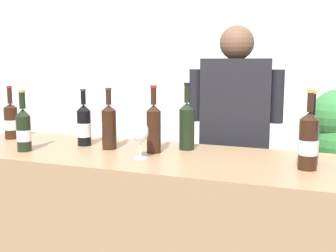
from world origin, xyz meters
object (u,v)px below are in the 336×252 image
Objects in this scene: wine_bottle_5 at (84,125)px; wine_bottle_7 at (308,141)px; wine_bottle_6 at (187,124)px; wine_glass at (140,133)px; wine_bottle_1 at (109,125)px; wine_bottle_4 at (311,139)px; wine_bottle_2 at (24,129)px; person_server at (234,165)px; wine_bottle_0 at (11,121)px; wine_bottle_8 at (154,127)px.

wine_bottle_5 is 0.92× the size of wine_bottle_7.
wine_bottle_6 reaches higher than wine_glass.
wine_bottle_4 reaches higher than wine_bottle_1.
wine_bottle_2 is (-0.39, -0.21, -0.01)m from wine_bottle_1.
wine_bottle_7 is at bearing -92.89° from wine_bottle_4.
wine_bottle_7 reaches higher than wine_bottle_2.
wine_bottle_1 is 0.99× the size of wine_bottle_4.
person_server is (0.30, 0.73, -0.30)m from wine_glass.
wine_bottle_6 is (1.10, 0.08, 0.02)m from wine_bottle_0.
wine_bottle_2 is (0.32, -0.26, 0.01)m from wine_bottle_0.
wine_bottle_1 is 0.20× the size of person_server.
wine_bottle_2 is at bearing -174.67° from wine_bottle_7.
wine_bottle_0 reaches higher than wine_bottle_5.
wine_bottle_2 is 0.85m from wine_bottle_6.
wine_bottle_7 is (1.40, 0.13, 0.01)m from wine_bottle_2.
wine_bottle_2 is at bearing -39.86° from wine_bottle_0.
wine_bottle_7 is at bearing 5.33° from wine_bottle_2.
wine_bottle_7 is 0.21× the size of person_server.
person_server reaches higher than wine_bottle_8.
wine_glass is at bearing 5.34° from wine_bottle_2.
person_server is at bearing 62.79° from wine_bottle_8.
wine_bottle_6 is (0.57, 0.10, 0.02)m from wine_bottle_5.
wine_bottle_2 is 0.96× the size of wine_bottle_4.
wine_glass is (0.96, -0.20, 0.01)m from wine_bottle_0.
wine_bottle_6 is 1.03× the size of wine_bottle_8.
wine_bottle_0 is 1.10m from wine_bottle_6.
wine_bottle_0 is 0.93× the size of wine_bottle_7.
wine_bottle_1 is 1.02m from wine_bottle_7.
wine_glass is (-0.01, -0.15, -0.01)m from wine_bottle_8.
wine_bottle_4 is at bearing 2.02° from wine_bottle_1.
wine_bottle_4 is at bearing -49.53° from person_server.
wine_glass is at bearing -92.63° from wine_bottle_8.
wine_bottle_1 is 1.02m from wine_bottle_4.
wine_bottle_0 reaches higher than wine_glass.
wine_bottle_2 is at bearing -156.15° from wine_bottle_6.
wine_bottle_7 is (-0.01, -0.11, 0.01)m from wine_bottle_4.
wine_bottle_6 reaches higher than wine_bottle_0.
person_server is (0.17, 0.44, -0.31)m from wine_bottle_6.
wine_bottle_8 is 0.15m from wine_glass.
person_server is at bearing 67.28° from wine_glass.
wine_bottle_2 is at bearing -140.23° from person_server.
wine_glass is 0.84m from person_server.
wine_bottle_6 is at bearing 170.84° from wine_bottle_4.
wine_bottle_6 is at bearing 23.85° from wine_bottle_2.
wine_bottle_4 reaches higher than wine_bottle_5.
wine_bottle_0 is 1.00× the size of wine_bottle_2.
wine_bottle_0 is 0.93× the size of wine_bottle_8.
wine_glass is (0.25, -0.15, -0.00)m from wine_bottle_1.
person_server is (0.95, 0.79, -0.29)m from wine_bottle_2.
wine_bottle_8 is 1.87× the size of wine_glass.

